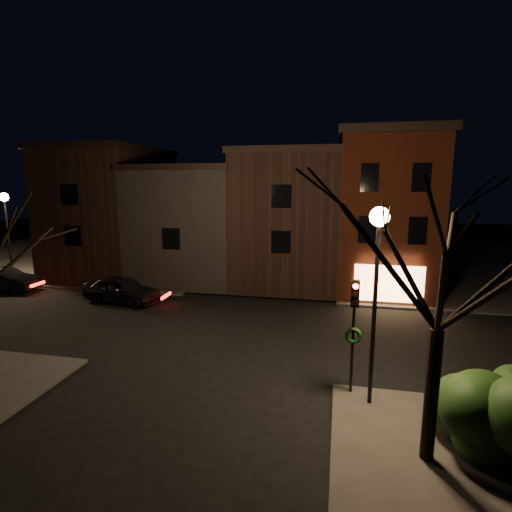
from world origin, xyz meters
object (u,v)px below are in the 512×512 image
(evergreen_bush, at_px, (507,415))
(street_lamp_far, at_px, (6,212))
(parked_car_a, at_px, (122,289))
(bare_tree_right, at_px, (446,233))
(parked_car_b, at_px, (3,279))
(traffic_signal, at_px, (354,319))
(street_lamp_near, at_px, (378,253))

(evergreen_bush, bearing_deg, street_lamp_far, 153.52)
(parked_car_a, bearing_deg, evergreen_bush, -114.10)
(bare_tree_right, bearing_deg, parked_car_b, 153.84)
(traffic_signal, xyz_separation_m, evergreen_bush, (3.90, -2.49, -1.49))
(street_lamp_far, distance_m, bare_tree_right, 30.32)
(street_lamp_far, height_order, parked_car_a, street_lamp_far)
(street_lamp_far, distance_m, parked_car_b, 5.23)
(traffic_signal, bearing_deg, bare_tree_right, -57.59)
(traffic_signal, xyz_separation_m, parked_car_b, (-23.11, 9.29, -2.03))
(bare_tree_right, relative_size, parked_car_a, 1.74)
(traffic_signal, height_order, parked_car_b, traffic_signal)
(bare_tree_right, distance_m, parked_car_b, 28.38)
(street_lamp_near, height_order, bare_tree_right, bare_tree_right)
(bare_tree_right, bearing_deg, street_lamp_near, 117.47)
(evergreen_bush, height_order, parked_car_a, evergreen_bush)
(street_lamp_far, height_order, parked_car_b, street_lamp_far)
(street_lamp_far, distance_m, evergreen_bush, 32.07)
(parked_car_a, bearing_deg, bare_tree_right, -118.52)
(street_lamp_far, bearing_deg, parked_car_a, -16.54)
(street_lamp_near, bearing_deg, traffic_signal, 140.63)
(bare_tree_right, relative_size, parked_car_b, 1.79)
(street_lamp_near, relative_size, traffic_signal, 1.60)
(street_lamp_far, xyz_separation_m, parked_car_a, (10.99, -3.26, -4.35))
(bare_tree_right, distance_m, parked_car_a, 19.99)
(traffic_signal, bearing_deg, evergreen_bush, -32.58)
(bare_tree_right, distance_m, evergreen_bush, 5.25)
(street_lamp_near, xyz_separation_m, parked_car_a, (-14.21, 8.94, -4.35))
(traffic_signal, bearing_deg, street_lamp_far, 154.55)
(bare_tree_right, bearing_deg, parked_car_a, 143.60)
(parked_car_a, bearing_deg, traffic_signal, -113.93)
(bare_tree_right, height_order, evergreen_bush, bare_tree_right)
(street_lamp_far, distance_m, parked_car_a, 12.26)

